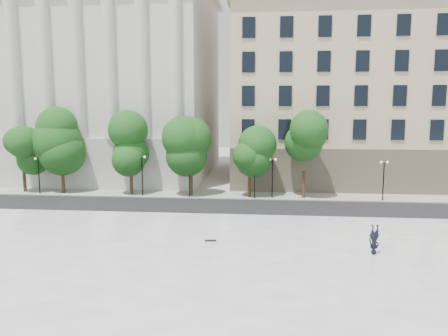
{
  "coord_description": "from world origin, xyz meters",
  "views": [
    {
      "loc": [
        5.84,
        -22.22,
        9.56
      ],
      "look_at": [
        2.83,
        10.0,
        4.99
      ],
      "focal_mm": 35.0,
      "sensor_mm": 36.0,
      "label": 1
    }
  ],
  "objects": [
    {
      "name": "far_sidewalk",
      "position": [
        0.0,
        24.0,
        0.06
      ],
      "size": [
        60.0,
        4.0,
        0.12
      ],
      "primitive_type": "cube",
      "color": "#AAA79D",
      "rests_on": "ground"
    },
    {
      "name": "building_west",
      "position": [
        -17.0,
        38.57,
        12.89
      ],
      "size": [
        31.5,
        27.65,
        25.6
      ],
      "color": "silver",
      "rests_on": "ground"
    },
    {
      "name": "plaza",
      "position": [
        0.0,
        3.0,
        0.23
      ],
      "size": [
        44.0,
        22.0,
        0.45
      ],
      "primitive_type": "cube",
      "color": "white",
      "rests_on": "ground"
    },
    {
      "name": "lamp_posts",
      "position": [
        -0.28,
        22.6,
        2.93
      ],
      "size": [
        37.36,
        0.28,
        4.41
      ],
      "color": "black",
      "rests_on": "ground"
    },
    {
      "name": "street",
      "position": [
        0.0,
        18.0,
        0.01
      ],
      "size": [
        60.0,
        8.0,
        0.02
      ],
      "primitive_type": "cube",
      "color": "black",
      "rests_on": "ground"
    },
    {
      "name": "building_east",
      "position": [
        20.0,
        38.91,
        11.14
      ],
      "size": [
        36.0,
        26.15,
        23.0
      ],
      "color": "beige",
      "rests_on": "ground"
    },
    {
      "name": "ground",
      "position": [
        0.0,
        0.0,
        0.0
      ],
      "size": [
        160.0,
        160.0,
        0.0
      ],
      "primitive_type": "plane",
      "color": "beige",
      "rests_on": "ground"
    },
    {
      "name": "street_trees",
      "position": [
        -6.92,
        23.29,
        5.28
      ],
      "size": [
        34.26,
        4.59,
        7.72
      ],
      "color": "#382619",
      "rests_on": "ground"
    },
    {
      "name": "traffic_light_east",
      "position": [
        4.87,
        22.3,
        3.64
      ],
      "size": [
        0.48,
        1.63,
        4.14
      ],
      "color": "black",
      "rests_on": "ground"
    },
    {
      "name": "person_lying",
      "position": [
        12.69,
        4.65,
        0.7
      ],
      "size": [
        1.09,
        1.98,
        0.51
      ],
      "primitive_type": "imported",
      "rotation": [
        -1.54,
        0.0,
        0.23
      ],
      "color": "black",
      "rests_on": "plaza"
    },
    {
      "name": "traffic_light_west",
      "position": [
        -1.96,
        22.3,
        3.67
      ],
      "size": [
        0.91,
        1.69,
        4.17
      ],
      "color": "black",
      "rests_on": "ground"
    },
    {
      "name": "skateboard",
      "position": [
        2.25,
        6.36,
        0.49
      ],
      "size": [
        0.8,
        0.29,
        0.08
      ],
      "primitive_type": "cube",
      "rotation": [
        0.0,
        0.0,
        0.12
      ],
      "color": "black",
      "rests_on": "plaza"
    }
  ]
}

